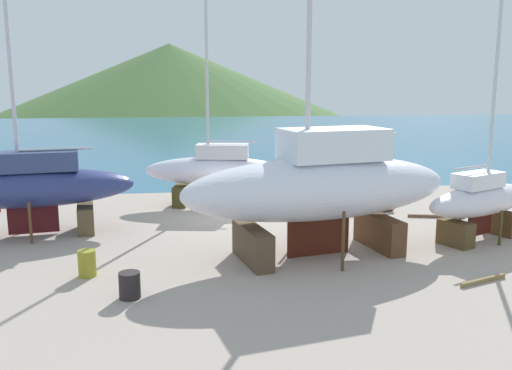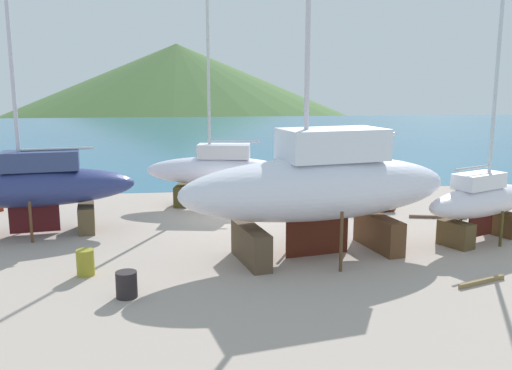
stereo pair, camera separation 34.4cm
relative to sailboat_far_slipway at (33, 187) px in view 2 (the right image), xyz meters
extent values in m
plane|color=#A8988B|center=(8.49, -2.66, -2.13)|extent=(45.49, 45.49, 0.00)
cube|color=#296486|center=(8.49, 44.47, -2.13)|extent=(142.28, 71.51, 0.01)
cone|color=#466834|center=(2.87, 158.36, -2.13)|extent=(178.28, 178.28, 36.76)
cube|color=brown|center=(2.12, 0.35, -1.54)|extent=(1.01, 2.05, 1.18)
cylinder|color=brown|center=(0.18, -1.34, -1.25)|extent=(0.12, 0.12, 1.77)
cylinder|color=brown|center=(-0.25, 1.33, -1.25)|extent=(0.12, 0.12, 1.77)
ellipsoid|color=navy|center=(-0.04, -0.01, -0.03)|extent=(9.03, 3.84, 1.68)
cube|color=#511519|center=(-0.04, -0.01, -1.45)|extent=(2.09, 0.42, 1.18)
cube|color=navy|center=(0.40, 0.06, 1.15)|extent=(3.35, 1.96, 0.84)
cylinder|color=silver|center=(-0.47, -0.08, 5.99)|extent=(0.17, 0.17, 10.52)
cylinder|color=silver|center=(1.04, 0.17, 1.63)|extent=(3.04, 0.61, 0.12)
cube|color=#4F361C|center=(20.40, -2.59, -1.62)|extent=(1.24, 1.58, 1.03)
cube|color=#503E23|center=(17.57, -3.95, -1.62)|extent=(1.24, 1.58, 1.03)
cylinder|color=#532F1C|center=(18.57, -2.39, -1.40)|extent=(0.12, 0.12, 1.48)
cylinder|color=#453D19|center=(19.41, -4.15, -1.40)|extent=(0.12, 0.12, 1.48)
ellipsoid|color=white|center=(18.99, -3.27, -0.40)|extent=(6.43, 4.31, 1.27)
cube|color=#46140F|center=(18.99, -3.27, -1.48)|extent=(1.39, 0.72, 0.89)
cube|color=white|center=(18.70, -3.40, 0.49)|extent=(2.50, 1.94, 0.64)
cylinder|color=silver|center=(19.27, -3.13, 4.57)|extent=(0.15, 0.15, 8.81)
cylinder|color=#BEBBC0|center=(18.28, -3.61, 1.07)|extent=(2.03, 1.05, 0.11)
cube|color=#433B19|center=(6.37, 5.09, -1.59)|extent=(0.96, 1.71, 1.09)
cube|color=#50391B|center=(10.14, 4.45, -1.59)|extent=(0.96, 1.71, 1.09)
cylinder|color=brown|center=(8.06, 3.67, -1.32)|extent=(0.12, 0.12, 1.62)
cylinder|color=#4E311A|center=(8.44, 5.87, -1.32)|extent=(0.12, 0.12, 1.62)
ellipsoid|color=white|center=(8.25, 4.77, -0.21)|extent=(7.88, 3.28, 1.51)
cube|color=#512212|center=(8.25, 4.77, -1.49)|extent=(1.82, 0.39, 1.06)
cube|color=silver|center=(8.63, 4.70, 0.85)|extent=(2.92, 1.66, 0.76)
cylinder|color=#BAC1BE|center=(7.87, 4.83, 5.88)|extent=(0.16, 0.16, 10.81)
cylinder|color=silver|center=(9.19, 4.61, 1.37)|extent=(2.66, 0.56, 0.11)
cube|color=brown|center=(9.03, -4.96, -1.46)|extent=(1.28, 2.95, 1.35)
cube|color=brown|center=(14.33, -3.83, -1.46)|extent=(1.28, 2.95, 1.35)
cylinder|color=#533922|center=(12.09, -6.33, -1.04)|extent=(0.12, 0.12, 2.18)
cylinder|color=#4F3527|center=(11.27, -2.47, -1.04)|extent=(0.12, 0.12, 2.18)
ellipsoid|color=white|center=(11.68, -4.40, 0.53)|extent=(11.36, 5.77, 2.38)
cube|color=#491A0F|center=(11.68, -4.40, -1.50)|extent=(2.56, 0.62, 1.66)
cube|color=white|center=(12.21, -4.28, 2.19)|extent=(4.27, 2.92, 1.19)
cylinder|color=beige|center=(13.01, -4.12, 2.50)|extent=(3.74, 0.92, 0.13)
cylinder|color=black|center=(4.79, -7.87, -1.72)|extent=(0.83, 0.83, 0.83)
cylinder|color=olive|center=(3.15, -5.67, -1.67)|extent=(0.68, 0.68, 0.92)
cylinder|color=#263230|center=(15.29, 2.54, -1.70)|extent=(0.83, 0.83, 0.87)
cylinder|color=brown|center=(16.84, 2.32, -1.83)|extent=(1.00, 0.70, 0.61)
cube|color=brown|center=(16.64, 3.49, -2.04)|extent=(2.28, 0.31, 0.18)
cube|color=olive|center=(16.47, -8.07, -2.06)|extent=(1.97, 0.83, 0.15)
cube|color=brown|center=(18.93, 0.62, -2.07)|extent=(2.70, 0.78, 0.14)
camera|label=1|loc=(6.55, -24.57, 4.55)|focal=38.74mm
camera|label=2|loc=(6.90, -24.61, 4.55)|focal=38.74mm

